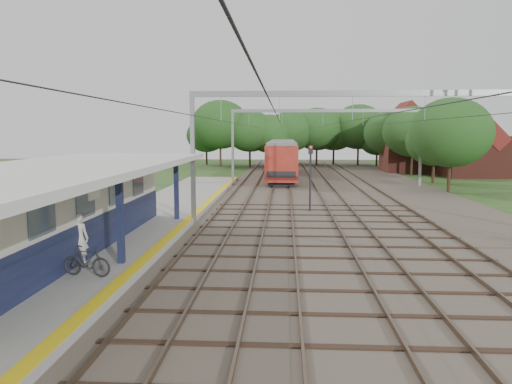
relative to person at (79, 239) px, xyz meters
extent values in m
plane|color=#2D4C1E|center=(7.30, -5.77, -1.25)|extent=(160.00, 160.00, 0.00)
cube|color=#473D33|center=(11.30, 24.23, -1.20)|extent=(18.00, 90.00, 0.10)
cube|color=gray|center=(-0.20, 8.23, -1.07)|extent=(5.00, 52.00, 0.35)
cube|color=yellow|center=(2.05, 8.23, -0.89)|extent=(0.45, 52.00, 0.01)
cube|color=beige|center=(-1.60, 1.23, 0.80)|extent=(3.20, 18.00, 3.40)
cube|color=#12183A|center=(0.02, 1.23, -0.20)|extent=(0.06, 18.00, 1.40)
cube|color=slate|center=(0.03, 1.23, 1.30)|extent=(0.05, 16.00, 1.30)
cube|color=#12183A|center=(1.40, 0.23, 0.70)|extent=(0.22, 0.22, 3.20)
cube|color=#12183A|center=(1.40, 9.23, 0.70)|extent=(0.22, 0.22, 3.20)
cube|color=silver|center=(-0.50, 0.23, 2.42)|extent=(6.40, 20.00, 0.24)
cube|color=white|center=(1.30, -1.77, 1.75)|extent=(0.06, 0.85, 0.26)
cube|color=brown|center=(3.08, 24.23, -1.07)|extent=(0.07, 88.00, 0.15)
cube|color=brown|center=(4.52, 24.23, -1.07)|extent=(0.07, 88.00, 0.15)
cube|color=brown|center=(6.08, 24.23, -1.07)|extent=(0.07, 88.00, 0.15)
cube|color=brown|center=(7.52, 24.23, -1.07)|extent=(0.07, 88.00, 0.15)
cube|color=brown|center=(9.78, 24.23, -1.07)|extent=(0.07, 88.00, 0.15)
cube|color=brown|center=(11.22, 24.23, -1.07)|extent=(0.07, 88.00, 0.15)
cube|color=brown|center=(13.38, 24.23, -1.07)|extent=(0.07, 88.00, 0.15)
cube|color=brown|center=(14.82, 24.23, -1.07)|extent=(0.07, 88.00, 0.15)
cube|color=gray|center=(2.30, 9.23, 2.25)|extent=(0.22, 0.22, 7.00)
cube|color=gray|center=(10.80, 9.23, 5.60)|extent=(17.00, 0.20, 0.30)
cube|color=gray|center=(2.30, 29.23, 2.25)|extent=(0.22, 0.22, 7.00)
cube|color=gray|center=(19.30, 29.23, 2.25)|extent=(0.22, 0.22, 7.00)
cube|color=gray|center=(10.80, 29.23, 5.60)|extent=(17.00, 0.20, 0.30)
cylinder|color=black|center=(3.80, 24.23, 4.25)|extent=(0.02, 88.00, 0.02)
cylinder|color=black|center=(6.80, 24.23, 4.25)|extent=(0.02, 88.00, 0.02)
cylinder|color=black|center=(10.50, 24.23, 4.25)|extent=(0.02, 88.00, 0.02)
cylinder|color=black|center=(14.10, 24.23, 4.25)|extent=(0.02, 88.00, 0.02)
cylinder|color=#382619|center=(-2.70, 55.23, 0.19)|extent=(0.28, 0.28, 2.88)
ellipsoid|color=#194719|center=(-2.70, 55.23, 3.71)|extent=(6.72, 6.72, 5.76)
cylinder|color=#382619|center=(3.30, 57.23, 0.01)|extent=(0.28, 0.28, 2.52)
ellipsoid|color=#194719|center=(3.30, 57.23, 3.09)|extent=(5.88, 5.88, 5.04)
cylinder|color=#382619|center=(9.30, 54.23, 0.37)|extent=(0.28, 0.28, 3.24)
ellipsoid|color=#194719|center=(9.30, 54.23, 4.33)|extent=(7.56, 7.56, 6.48)
cylinder|color=#382619|center=(15.30, 56.23, 0.10)|extent=(0.28, 0.28, 2.70)
ellipsoid|color=#194719|center=(15.30, 56.23, 3.40)|extent=(6.30, 6.30, 5.40)
cylinder|color=#382619|center=(21.80, 32.23, 0.01)|extent=(0.28, 0.28, 2.52)
ellipsoid|color=#194719|center=(21.80, 32.23, 3.09)|extent=(5.88, 5.88, 5.04)
cylinder|color=#382619|center=(22.30, 48.23, 0.19)|extent=(0.28, 0.28, 2.88)
ellipsoid|color=#194719|center=(22.30, 48.23, 3.71)|extent=(6.72, 6.72, 5.76)
cube|color=brown|center=(28.30, 40.23, 1.00)|extent=(7.00, 6.00, 4.50)
cube|color=maroon|center=(28.30, 40.23, 4.15)|extent=(4.99, 6.12, 4.99)
cube|color=brown|center=(23.30, 46.23, 1.25)|extent=(8.00, 6.00, 5.00)
cube|color=maroon|center=(23.30, 46.23, 4.65)|extent=(5.52, 6.12, 5.52)
imported|color=beige|center=(0.00, 0.00, 0.00)|extent=(0.69, 0.49, 1.80)
imported|color=black|center=(0.84, -1.45, -0.40)|extent=(1.71, 0.75, 0.99)
cube|color=black|center=(6.80, 35.59, -0.93)|extent=(2.34, 16.70, 0.44)
cube|color=maroon|center=(6.80, 35.59, 0.89)|extent=(2.92, 18.15, 3.18)
cube|color=black|center=(6.80, 35.59, 1.22)|extent=(2.96, 16.70, 0.91)
cube|color=slate|center=(6.80, 35.59, 2.60)|extent=(2.69, 18.15, 0.28)
cube|color=black|center=(6.80, 54.34, -0.93)|extent=(2.34, 16.70, 0.44)
cube|color=maroon|center=(6.80, 54.34, 0.89)|extent=(2.92, 18.15, 3.18)
cube|color=black|center=(6.80, 54.34, 1.22)|extent=(2.96, 16.70, 0.91)
cube|color=slate|center=(6.80, 54.34, 2.60)|extent=(2.69, 18.15, 0.28)
cylinder|color=black|center=(8.65, 13.87, 0.63)|extent=(0.12, 0.12, 3.75)
cube|color=black|center=(8.65, 13.87, 2.61)|extent=(0.28, 0.17, 0.52)
sphere|color=red|center=(8.65, 13.77, 2.76)|extent=(0.13, 0.13, 0.13)
camera|label=1|loc=(7.10, -16.53, 3.65)|focal=35.00mm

